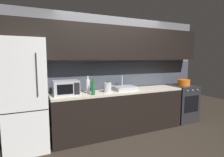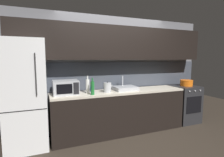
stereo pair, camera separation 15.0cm
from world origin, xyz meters
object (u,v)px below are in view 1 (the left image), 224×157
wine_bottle_white (88,86)px  microwave (66,88)px  wine_bottle_green (93,88)px  mug_blue (92,89)px  kettle (108,87)px  refrigerator (25,96)px  cooking_pot (184,82)px  oven_range (182,103)px

wine_bottle_white → microwave: bearing=178.1°
wine_bottle_green → mug_blue: (0.08, 0.33, -0.08)m
kettle → wine_bottle_green: bearing=-158.3°
refrigerator → cooking_pot: 3.60m
kettle → oven_range: bearing=1.3°
oven_range → cooking_pot: cooking_pot is taller
kettle → cooking_pot: size_ratio=0.73×
wine_bottle_white → cooking_pot: bearing=-0.1°
wine_bottle_white → cooking_pot: (2.50, -0.00, -0.07)m
microwave → wine_bottle_white: 0.42m
kettle → wine_bottle_white: bearing=172.1°
mug_blue → microwave: bearing=-167.4°
refrigerator → cooking_pot: refrigerator is taller
kettle → wine_bottle_green: wine_bottle_green is taller
refrigerator → mug_blue: 1.23m
kettle → microwave: bearing=175.2°
wine_bottle_green → mug_blue: wine_bottle_green is taller
wine_bottle_white → mug_blue: bearing=47.1°
wine_bottle_green → cooking_pot: bearing=4.4°
kettle → mug_blue: size_ratio=2.05×
cooking_pot → refrigerator: bearing=-180.0°
kettle → cooking_pot: kettle is taller
oven_range → kettle: (-2.07, -0.05, 0.55)m
refrigerator → wine_bottle_green: size_ratio=5.94×
kettle → wine_bottle_green: (-0.35, -0.14, 0.03)m
oven_range → wine_bottle_white: bearing=179.9°
wine_bottle_green → wine_bottle_white: wine_bottle_white is taller
refrigerator → kettle: bearing=-1.9°
kettle → cooking_pot: (2.11, 0.05, -0.02)m
wine_bottle_green → wine_bottle_white: bearing=103.1°
microwave → wine_bottle_white: size_ratio=1.34×
oven_range → mug_blue: 2.40m
microwave → wine_bottle_green: (0.46, -0.21, -0.00)m
kettle → cooking_pot: 2.11m
microwave → kettle: (0.81, -0.07, -0.04)m
oven_range → wine_bottle_white: size_ratio=2.62×
mug_blue → cooking_pot: bearing=-3.4°
oven_range → microwave: size_ratio=1.96×
wine_bottle_white → cooking_pot: size_ratio=1.15×
refrigerator → wine_bottle_white: refrigerator is taller
oven_range → microwave: bearing=179.6°
wine_bottle_white → wine_bottle_green: bearing=-76.9°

